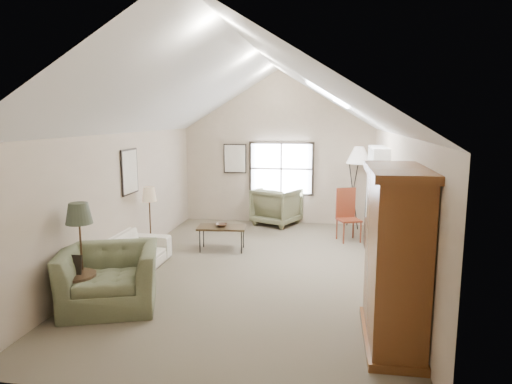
# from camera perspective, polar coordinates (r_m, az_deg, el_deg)

# --- Properties ---
(room_shell) EXTENTS (5.01, 8.01, 4.00)m
(room_shell) POSITION_cam_1_polar(r_m,az_deg,el_deg) (8.10, -0.46, 12.26)
(room_shell) COLOR brown
(room_shell) RESTS_ON ground
(window) EXTENTS (1.72, 0.08, 1.42)m
(window) POSITION_cam_1_polar(r_m,az_deg,el_deg) (12.08, 3.18, 2.93)
(window) COLOR black
(window) RESTS_ON room_shell
(skylight) EXTENTS (0.80, 1.20, 0.52)m
(skylight) POSITION_cam_1_polar(r_m,az_deg,el_deg) (8.89, 9.02, 11.97)
(skylight) COLOR white
(skylight) RESTS_ON room_shell
(wall_art) EXTENTS (1.97, 3.71, 0.88)m
(wall_art) POSITION_cam_1_polar(r_m,az_deg,el_deg) (10.49, -8.84, 3.38)
(wall_art) COLOR black
(wall_art) RESTS_ON room_shell
(armoire) EXTENTS (0.60, 1.50, 2.20)m
(armoire) POSITION_cam_1_polar(r_m,az_deg,el_deg) (5.89, 16.99, -7.82)
(armoire) COLOR brown
(armoire) RESTS_ON ground
(tv_alcove) EXTENTS (0.32, 1.30, 2.10)m
(tv_alcove) POSITION_cam_1_polar(r_m,az_deg,el_deg) (9.77, 14.85, -0.68)
(tv_alcove) COLOR white
(tv_alcove) RESTS_ON ground
(media_console) EXTENTS (0.34, 1.18, 0.60)m
(media_console) POSITION_cam_1_polar(r_m,az_deg,el_deg) (9.94, 14.53, -5.50)
(media_console) COLOR #382316
(media_console) RESTS_ON ground
(tv_panel) EXTENTS (0.05, 0.90, 0.55)m
(tv_panel) POSITION_cam_1_polar(r_m,az_deg,el_deg) (9.80, 14.67, -2.00)
(tv_panel) COLOR black
(tv_panel) RESTS_ON media_console
(sofa) EXTENTS (0.92, 2.31, 0.67)m
(sofa) POSITION_cam_1_polar(r_m,az_deg,el_deg) (8.52, -16.06, -7.80)
(sofa) COLOR white
(sofa) RESTS_ON ground
(armchair_near) EXTENTS (1.69, 1.58, 0.89)m
(armchair_near) POSITION_cam_1_polar(r_m,az_deg,el_deg) (7.20, -17.87, -10.17)
(armchair_near) COLOR #606849
(armchair_near) RESTS_ON ground
(armchair_far) EXTENTS (1.38, 1.40, 0.97)m
(armchair_far) POSITION_cam_1_polar(r_m,az_deg,el_deg) (11.98, 2.61, -1.79)
(armchair_far) COLOR #676748
(armchair_far) RESTS_ON ground
(coffee_table) EXTENTS (1.06, 0.65, 0.52)m
(coffee_table) POSITION_cam_1_polar(r_m,az_deg,el_deg) (9.73, -4.27, -5.80)
(coffee_table) COLOR #332615
(coffee_table) RESTS_ON ground
(bowl) EXTENTS (0.26, 0.26, 0.06)m
(bowl) POSITION_cam_1_polar(r_m,az_deg,el_deg) (9.66, -4.29, -4.15)
(bowl) COLOR #381E17
(bowl) RESTS_ON coffee_table
(side_table) EXTENTS (0.58, 0.58, 0.58)m
(side_table) POSITION_cam_1_polar(r_m,az_deg,el_deg) (7.21, -21.55, -11.69)
(side_table) COLOR #3E2E19
(side_table) RESTS_ON ground
(side_chair) EXTENTS (0.60, 0.60, 1.20)m
(side_chair) POSITION_cam_1_polar(r_m,az_deg,el_deg) (10.55, 11.56, -2.87)
(side_chair) COLOR maroon
(side_chair) RESTS_ON ground
(tripod_lamp) EXTENTS (0.65, 0.65, 2.11)m
(tripod_lamp) POSITION_cam_1_polar(r_m,az_deg,el_deg) (11.83, 12.60, 0.64)
(tripod_lamp) COLOR white
(tripod_lamp) RESTS_ON ground
(dark_lamp) EXTENTS (0.39, 0.39, 1.61)m
(dark_lamp) POSITION_cam_1_polar(r_m,az_deg,el_deg) (7.21, -20.98, -7.33)
(dark_lamp) COLOR #292E21
(dark_lamp) RESTS_ON ground
(tan_lamp) EXTENTS (0.29, 0.29, 1.45)m
(tan_lamp) POSITION_cam_1_polar(r_m,az_deg,el_deg) (9.49, -13.09, -3.53)
(tan_lamp) COLOR tan
(tan_lamp) RESTS_ON ground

